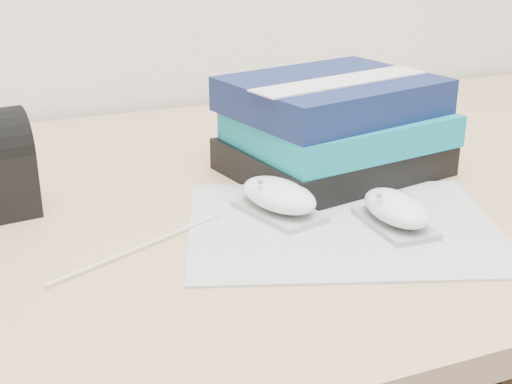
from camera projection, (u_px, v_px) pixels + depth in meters
name	position (u px, v px, depth m)	size (l,w,h in m)	color
desk	(244.00, 324.00, 1.02)	(1.60, 0.80, 0.73)	tan
mousepad	(342.00, 226.00, 0.76)	(0.32, 0.25, 0.00)	#98979F
mouse_rear	(279.00, 198.00, 0.78)	(0.08, 0.12, 0.04)	#AAAAAC
mouse_front	(396.00, 211.00, 0.75)	(0.06, 0.10, 0.04)	#9C9C9F
usb_cable	(141.00, 246.00, 0.71)	(0.00, 0.00, 0.22)	white
book_stack	(335.00, 127.00, 0.90)	(0.28, 0.24, 0.12)	black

